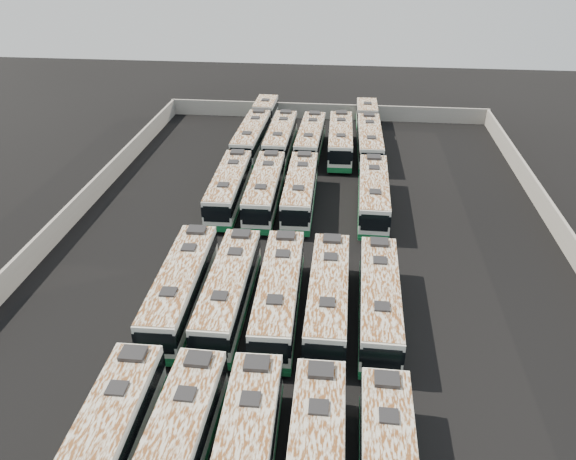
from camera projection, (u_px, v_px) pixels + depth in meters
The scene contains 18 objects.
ground at pixel (307, 249), 49.08m from camera, with size 140.00×140.00×0.00m, color black.
perimeter_wall at pixel (307, 238), 48.54m from camera, with size 45.20×73.20×2.20m.
bus_front_far_left at pixel (101, 455), 28.05m from camera, with size 3.02×13.35×3.75m.
bus_front_left at pixel (172, 460), 27.80m from camera, with size 2.99×13.16×3.70m.
bus_midfront_far_left at pixel (181, 287), 40.76m from camera, with size 3.10×13.28×3.73m.
bus_midfront_left at pixel (229, 291), 40.41m from camera, with size 2.80×12.98×3.66m.
bus_midfront_center at pixel (279, 294), 40.01m from camera, with size 3.09×13.24×3.72m.
bus_midfront_right at pixel (328, 297), 39.80m from camera, with size 2.74×12.93×3.64m.
bus_midfront_far_right at pixel (379, 300), 39.42m from camera, with size 2.88×12.87×3.62m.
bus_midback_far_left at pixel (229, 187), 55.83m from camera, with size 2.99×12.96×3.64m.
bus_midback_left at pixel (265, 189), 55.38m from camera, with size 2.95×13.09×3.68m.
bus_midback_center at pixel (300, 190), 55.16m from camera, with size 2.91×13.09×3.68m.
bus_midback_far_right at pixel (373, 194), 54.41m from camera, with size 2.93×13.16×3.70m.
bus_back_far_left at pixel (257, 128), 71.37m from camera, with size 3.14×20.24×3.66m.
bus_back_left at pixel (281, 138), 68.09m from camera, with size 2.85×12.99×3.66m.
bus_back_center at pixel (310, 140), 67.82m from camera, with size 3.04×12.90×3.62m.
bus_back_right at pixel (340, 140), 67.58m from camera, with size 3.01×13.20×3.71m.
bus_back_far_right at pixel (369, 132), 70.12m from camera, with size 3.04×20.09×3.64m.
Camera 1 is at (2.83, -41.94, 25.44)m, focal length 35.00 mm.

